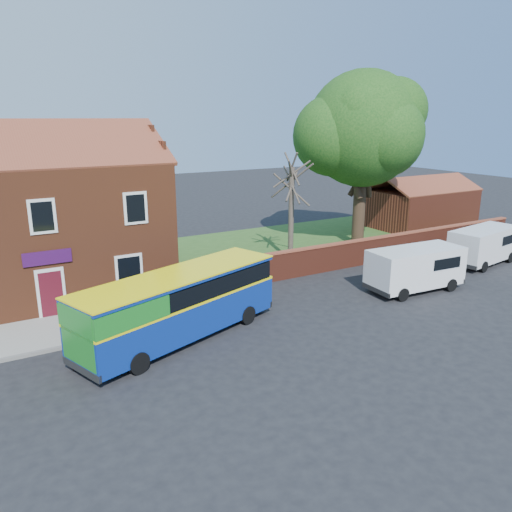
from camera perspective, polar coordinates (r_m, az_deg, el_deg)
ground at (r=19.71m, az=2.30°, el=-10.42°), size 120.00×120.00×0.00m
pavement at (r=22.55m, az=-21.42°, el=-7.91°), size 18.00×3.50×0.12m
kerb at (r=20.95m, az=-20.65°, el=-9.63°), size 18.00×0.15×0.14m
grass_strip at (r=36.90m, az=8.68°, el=1.92°), size 26.00×12.00×0.04m
shop_building at (r=27.08m, az=-24.10°, el=3.10°), size 12.30×8.13×10.50m
boundary_wall at (r=32.39m, az=15.32°, el=1.06°), size 22.00×0.38×1.60m
outbuilding at (r=42.69m, az=18.33°, el=5.34°), size 8.20×5.06×4.17m
bus at (r=19.91m, az=-9.33°, el=-5.45°), size 9.21×5.16×2.74m
van_near at (r=26.75m, az=17.77°, el=-1.22°), size 5.16×2.35×2.22m
van_far at (r=33.14m, az=24.59°, el=1.24°), size 5.23×2.73×2.19m
large_tree at (r=34.71m, az=12.04°, el=13.62°), size 9.57×7.57×11.67m
bare_tree at (r=30.40m, az=4.05°, el=5.33°), size 2.37×2.82×6.31m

